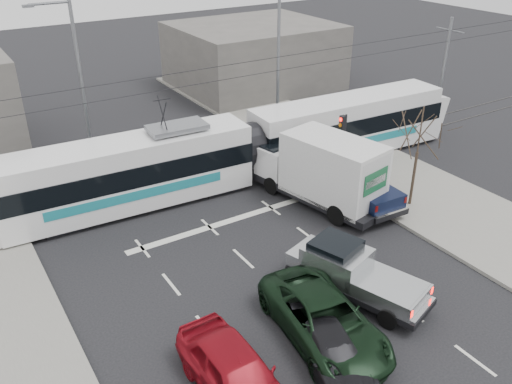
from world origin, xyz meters
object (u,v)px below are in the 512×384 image
traffic_signal (343,134)px  tram (248,147)px  street_lamp_far (77,76)px  dark_car (334,355)px  street_lamp_near (276,56)px  bare_tree (420,134)px  green_car (324,320)px  navy_pickup (352,180)px  silver_pickup (350,271)px  red_car (236,374)px  box_truck (323,171)px

traffic_signal → tram: size_ratio=0.14×
street_lamp_far → tram: bearing=-44.5°
street_lamp_far → dark_car: size_ratio=2.12×
street_lamp_near → street_lamp_far: bearing=170.1°
bare_tree → tram: (-5.10, 6.92, -1.95)m
traffic_signal → street_lamp_near: size_ratio=0.40×
tram → green_car: bearing=-107.1°
street_lamp_far → dark_car: 20.40m
green_car → navy_pickup: bearing=51.3°
bare_tree → street_lamp_far: street_lamp_far is taller
traffic_signal → street_lamp_far: size_ratio=0.40×
bare_tree → tram: tram is taller
street_lamp_far → bare_tree: bearing=-48.9°
navy_pickup → street_lamp_near: bearing=81.8°
silver_pickup → red_car: bearing=179.9°
street_lamp_far → box_truck: 14.09m
street_lamp_far → red_car: size_ratio=1.81×
bare_tree → street_lamp_far: (-11.79, 13.50, 1.32)m
dark_car → street_lamp_far: bearing=111.1°
traffic_signal → red_car: bearing=-141.6°
dark_car → red_car: bearing=-177.7°
box_truck → red_car: box_truck is taller
tram → box_truck: size_ratio=3.42×
navy_pickup → red_car: navy_pickup is taller
traffic_signal → red_car: 15.51m
traffic_signal → street_lamp_near: street_lamp_near is taller
traffic_signal → green_car: traffic_signal is taller
tram → silver_pickup: 10.68m
tram → navy_pickup: 5.79m
tram → street_lamp_near: bearing=46.5°
box_truck → dark_car: box_truck is taller
street_lamp_far → navy_pickup: (9.70, -11.48, -3.99)m
street_lamp_far → street_lamp_near: bearing=-9.9°
street_lamp_near → green_car: street_lamp_near is taller
red_car → traffic_signal: bearing=37.8°
street_lamp_far → navy_pickup: bearing=-49.8°
navy_pickup → red_car: 13.45m
street_lamp_near → navy_pickup: street_lamp_near is taller
traffic_signal → street_lamp_near: bearing=83.6°
street_lamp_far → box_truck: bearing=-52.7°
bare_tree → box_truck: 4.82m
traffic_signal → tram: tram is taller
box_truck → navy_pickup: 1.66m
tram → red_car: 14.91m
green_car → bare_tree: bearing=35.6°
tram → navy_pickup: bearing=-55.5°
green_car → red_car: size_ratio=1.14×
traffic_signal → street_lamp_near: 7.91m
bare_tree → street_lamp_near: (-0.29, 11.50, 1.32)m
street_lamp_near → street_lamp_far: 11.67m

